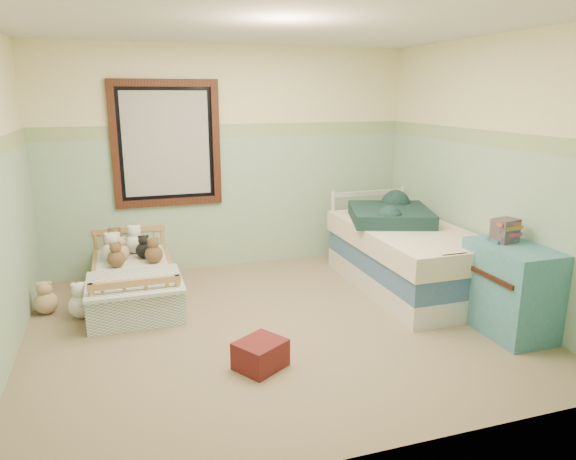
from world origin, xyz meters
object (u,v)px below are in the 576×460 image
object	(u,v)px
dresser	(510,289)
toddler_bed_frame	(134,288)
plush_floor_cream	(82,306)
twin_bed_frame	(405,278)
floor_book	(167,317)
plush_floor_tan	(46,303)
red_pillow	(260,354)

from	to	relation	value
dresser	toddler_bed_frame	bearing A→B (deg)	149.58
toddler_bed_frame	plush_floor_cream	distance (m)	0.59
plush_floor_cream	dresser	distance (m)	3.77
twin_bed_frame	floor_book	distance (m)	2.45
plush_floor_cream	twin_bed_frame	distance (m)	3.19
toddler_bed_frame	twin_bed_frame	size ratio (longest dim) A/B	0.81
plush_floor_cream	dresser	bearing A→B (deg)	-22.19
plush_floor_tan	floor_book	bearing A→B (deg)	-23.06
plush_floor_cream	floor_book	xyz separation A→B (m)	(0.73, -0.25, -0.10)
plush_floor_tan	red_pillow	bearing A→B (deg)	-43.91
plush_floor_cream	red_pillow	bearing A→B (deg)	-46.26
dresser	plush_floor_cream	bearing A→B (deg)	157.81
toddler_bed_frame	red_pillow	distance (m)	1.91
floor_book	twin_bed_frame	bearing A→B (deg)	33.81
red_pillow	floor_book	size ratio (longest dim) A/B	1.41
twin_bed_frame	floor_book	xyz separation A→B (m)	(-2.45, 0.00, -0.10)
twin_bed_frame	dresser	xyz separation A→B (m)	(0.30, -1.17, 0.27)
dresser	plush_floor_tan	bearing A→B (deg)	156.92
plush_floor_cream	plush_floor_tan	xyz separation A→B (m)	(-0.32, 0.20, -0.01)
twin_bed_frame	toddler_bed_frame	bearing A→B (deg)	167.54
twin_bed_frame	red_pillow	bearing A→B (deg)	-149.07
red_pillow	floor_book	world-z (taller)	red_pillow
toddler_bed_frame	plush_floor_cream	bearing A→B (deg)	-143.77
twin_bed_frame	plush_floor_tan	bearing A→B (deg)	172.66
plush_floor_cream	plush_floor_tan	bearing A→B (deg)	148.01
floor_book	plush_floor_cream	bearing A→B (deg)	-164.81
plush_floor_cream	twin_bed_frame	xyz separation A→B (m)	(3.18, -0.25, -0.00)
red_pillow	floor_book	xyz separation A→B (m)	(-0.58, 1.12, -0.09)
toddler_bed_frame	floor_book	distance (m)	0.65
toddler_bed_frame	red_pillow	bearing A→B (deg)	-63.96
toddler_bed_frame	twin_bed_frame	distance (m)	2.77
toddler_bed_frame	floor_book	xyz separation A→B (m)	(0.26, -0.59, -0.09)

